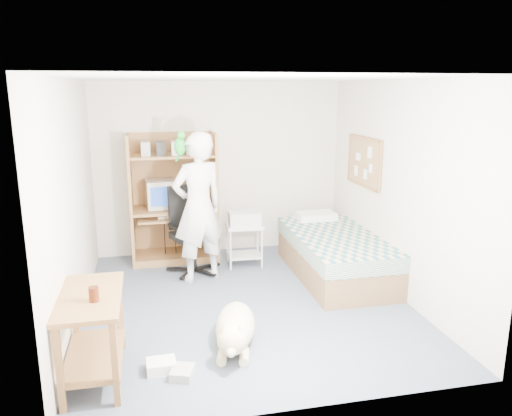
% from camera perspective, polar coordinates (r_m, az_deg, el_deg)
% --- Properties ---
extents(floor, '(4.00, 4.00, 0.00)m').
position_cam_1_polar(floor, '(5.83, -1.08, -10.78)').
color(floor, '#4D5669').
rests_on(floor, ground).
extents(wall_back, '(3.60, 0.02, 2.50)m').
position_cam_1_polar(wall_back, '(7.38, -4.17, 4.53)').
color(wall_back, silver).
rests_on(wall_back, floor).
extents(wall_right, '(0.02, 4.00, 2.50)m').
position_cam_1_polar(wall_right, '(6.04, 15.87, 2.03)').
color(wall_right, silver).
rests_on(wall_right, floor).
extents(wall_left, '(0.02, 4.00, 2.50)m').
position_cam_1_polar(wall_left, '(5.39, -20.25, 0.37)').
color(wall_left, silver).
rests_on(wall_left, floor).
extents(ceiling, '(3.60, 4.00, 0.02)m').
position_cam_1_polar(ceiling, '(5.31, -1.20, 14.60)').
color(ceiling, white).
rests_on(ceiling, wall_back).
extents(computer_hutch, '(1.20, 0.63, 1.80)m').
position_cam_1_polar(computer_hutch, '(7.13, -9.37, 0.56)').
color(computer_hutch, olive).
rests_on(computer_hutch, floor).
extents(bed, '(1.02, 2.02, 0.66)m').
position_cam_1_polar(bed, '(6.62, 9.00, -5.24)').
color(bed, brown).
rests_on(bed, floor).
extents(side_desk, '(0.50, 1.00, 0.75)m').
position_cam_1_polar(side_desk, '(4.47, -18.23, -12.44)').
color(side_desk, brown).
rests_on(side_desk, floor).
extents(corkboard, '(0.04, 0.94, 0.66)m').
position_cam_1_polar(corkboard, '(6.79, 12.23, 5.18)').
color(corkboard, olive).
rests_on(corkboard, wall_right).
extents(office_chair, '(0.66, 0.66, 1.14)m').
position_cam_1_polar(office_chair, '(6.71, -7.37, -3.87)').
color(office_chair, black).
rests_on(office_chair, floor).
extents(person, '(0.81, 0.68, 1.89)m').
position_cam_1_polar(person, '(6.27, -6.60, 0.05)').
color(person, white).
rests_on(person, floor).
extents(parrot, '(0.14, 0.24, 0.38)m').
position_cam_1_polar(parrot, '(6.14, -8.66, 7.14)').
color(parrot, '#138826').
rests_on(parrot, person).
extents(dog, '(0.55, 1.16, 0.44)m').
position_cam_1_polar(dog, '(4.86, -2.42, -13.52)').
color(dog, tan).
rests_on(dog, floor).
extents(printer_cart, '(0.50, 0.41, 0.59)m').
position_cam_1_polar(printer_cart, '(6.88, -1.33, -3.48)').
color(printer_cart, silver).
rests_on(printer_cart, floor).
extents(printer, '(0.43, 0.34, 0.18)m').
position_cam_1_polar(printer, '(6.80, -1.34, -1.16)').
color(printer, '#B9B9B4').
rests_on(printer, printer_cart).
extents(crt_monitor, '(0.44, 0.46, 0.39)m').
position_cam_1_polar(crt_monitor, '(7.11, -10.78, 1.64)').
color(crt_monitor, beige).
rests_on(crt_monitor, computer_hutch).
extents(keyboard, '(0.45, 0.17, 0.03)m').
position_cam_1_polar(keyboard, '(7.02, -9.30, -0.92)').
color(keyboard, beige).
rests_on(keyboard, computer_hutch).
extents(pencil_cup, '(0.08, 0.08, 0.12)m').
position_cam_1_polar(pencil_cup, '(7.07, -6.74, 0.53)').
color(pencil_cup, gold).
rests_on(pencil_cup, computer_hutch).
extents(drink_glass, '(0.08, 0.08, 0.12)m').
position_cam_1_polar(drink_glass, '(4.22, -18.05, -9.35)').
color(drink_glass, '#3F180A').
rests_on(drink_glass, side_desk).
extents(floor_box_a, '(0.26, 0.21, 0.10)m').
position_cam_1_polar(floor_box_a, '(4.62, -10.78, -17.31)').
color(floor_box_a, white).
rests_on(floor_box_a, floor).
extents(floor_box_b, '(0.24, 0.27, 0.08)m').
position_cam_1_polar(floor_box_b, '(4.52, -8.41, -18.13)').
color(floor_box_b, '#A8A8A3').
rests_on(floor_box_b, floor).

